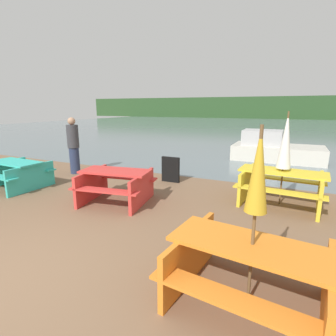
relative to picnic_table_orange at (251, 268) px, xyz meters
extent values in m
cube|color=slate|center=(-3.06, 29.86, -0.45)|extent=(60.00, 50.00, 0.00)
cube|color=#284723|center=(-3.06, 49.86, 1.56)|extent=(80.00, 1.60, 4.00)
cube|color=orange|center=(0.00, 0.00, 0.27)|extent=(1.85, 0.90, 0.04)
cube|color=orange|center=(-0.06, -0.55, -0.03)|extent=(1.80, 0.48, 0.04)
cube|color=orange|center=(0.06, 0.55, -0.03)|extent=(1.80, 0.48, 0.04)
cube|color=orange|center=(-0.74, 0.08, -0.10)|extent=(0.22, 1.38, 0.69)
cube|color=orange|center=(0.74, -0.08, -0.10)|extent=(0.22, 1.38, 0.69)
cube|color=#33B7A8|center=(-6.46, 1.84, 0.27)|extent=(1.54, 0.77, 0.04)
cube|color=#33B7A8|center=(-6.43, 2.39, 0.00)|extent=(1.52, 0.35, 0.04)
cube|color=#33B7A8|center=(-7.07, 1.87, -0.10)|extent=(0.13, 1.38, 0.69)
cube|color=#33B7A8|center=(-5.84, 1.81, -0.10)|extent=(0.13, 1.38, 0.69)
cube|color=red|center=(-3.30, 2.06, 0.30)|extent=(1.66, 0.94, 0.04)
cube|color=red|center=(-3.21, 1.51, 0.00)|extent=(1.59, 0.52, 0.04)
cube|color=red|center=(-3.38, 2.60, 0.00)|extent=(1.59, 0.52, 0.04)
cube|color=red|center=(-3.93, 1.95, -0.09)|extent=(0.29, 1.37, 0.72)
cube|color=red|center=(-2.66, 2.16, -0.09)|extent=(0.29, 1.37, 0.72)
cube|color=yellow|center=(0.19, 3.51, 0.32)|extent=(1.88, 0.85, 0.04)
cube|color=yellow|center=(0.14, 2.97, 0.01)|extent=(1.85, 0.43, 0.04)
cube|color=yellow|center=(0.23, 4.06, 0.01)|extent=(1.85, 0.43, 0.04)
cube|color=yellow|center=(-0.59, 3.58, -0.07)|extent=(0.18, 1.38, 0.74)
cube|color=yellow|center=(0.96, 3.45, -0.07)|extent=(0.18, 1.38, 0.74)
cylinder|color=brown|center=(0.19, 3.51, 0.60)|extent=(0.04, 0.04, 2.09)
cone|color=white|center=(0.19, 3.51, 1.03)|extent=(0.30, 0.30, 1.24)
cylinder|color=brown|center=(0.00, 0.00, 0.56)|extent=(0.04, 0.04, 2.02)
cone|color=gold|center=(0.00, 0.00, 1.12)|extent=(0.23, 0.23, 0.91)
cube|color=beige|center=(-0.15, 8.96, -0.14)|extent=(3.54, 1.81, 0.61)
cube|color=#B2B2B2|center=(-0.79, 8.96, 0.48)|extent=(1.56, 1.26, 0.62)
cylinder|color=#283351|center=(-6.17, 3.72, -0.01)|extent=(0.31, 0.31, 0.87)
cylinder|color=#38383D|center=(-6.17, 3.72, 0.80)|extent=(0.37, 0.37, 0.74)
sphere|color=tan|center=(-6.17, 3.72, 1.29)|extent=(0.24, 0.24, 0.24)
cube|color=black|center=(-2.84, 4.12, -0.07)|extent=(0.55, 0.08, 0.75)
camera|label=1|loc=(0.25, -2.72, 1.74)|focal=28.00mm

